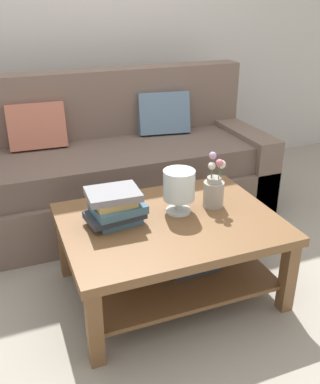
# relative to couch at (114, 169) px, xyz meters

# --- Properties ---
(ground_plane) EXTENTS (10.00, 10.00, 0.00)m
(ground_plane) POSITION_rel_couch_xyz_m (0.01, -0.81, -0.36)
(ground_plane) COLOR gray
(back_wall) EXTENTS (6.40, 0.12, 2.70)m
(back_wall) POSITION_rel_couch_xyz_m (0.01, 0.84, 0.99)
(back_wall) COLOR #BCB7B2
(back_wall) RESTS_ON ground
(couch) EXTENTS (2.29, 0.90, 1.06)m
(couch) POSITION_rel_couch_xyz_m (0.00, 0.00, 0.00)
(couch) COLOR brown
(couch) RESTS_ON ground
(coffee_table) EXTENTS (1.16, 0.87, 0.47)m
(coffee_table) POSITION_rel_couch_xyz_m (0.02, -1.06, -0.03)
(coffee_table) COLOR brown
(coffee_table) RESTS_ON ground
(book_stack_main) EXTENTS (0.32, 0.25, 0.19)m
(book_stack_main) POSITION_rel_couch_xyz_m (-0.26, -0.99, 0.20)
(book_stack_main) COLOR #3D6075
(book_stack_main) RESTS_ON coffee_table
(glass_hurricane_vase) EXTENTS (0.18, 0.18, 0.25)m
(glass_hurricane_vase) POSITION_rel_couch_xyz_m (0.10, -0.99, 0.26)
(glass_hurricane_vase) COLOR silver
(glass_hurricane_vase) RESTS_ON coffee_table
(flower_pitcher) EXTENTS (0.12, 0.12, 0.32)m
(flower_pitcher) POSITION_rel_couch_xyz_m (0.31, -1.00, 0.21)
(flower_pitcher) COLOR #9E998E
(flower_pitcher) RESTS_ON coffee_table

